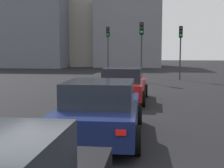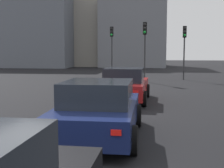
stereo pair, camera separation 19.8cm
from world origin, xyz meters
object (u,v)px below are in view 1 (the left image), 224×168
Objects in this scene: traffic_light_near_right at (181,41)px; traffic_light_far_left at (108,41)px; car_red_lead at (123,85)px; traffic_light_near_left at (141,39)px; car_navy_second at (101,110)px.

traffic_light_near_right is 6.82m from traffic_light_far_left.
traffic_light_far_left reaches higher than traffic_light_near_right.
traffic_light_near_left is at bearing -2.10° from car_red_lead.
traffic_light_near_right is at bearing 131.18° from traffic_light_near_left.
car_red_lead is at bearing -1.78° from car_navy_second.
car_red_lead is 14.50m from traffic_light_far_left.
traffic_light_far_left is at bearing 6.28° from car_navy_second.
traffic_light_near_left is 5.98m from traffic_light_far_left.
traffic_light_near_right reaches higher than car_navy_second.
traffic_light_near_right is (11.20, -3.53, 2.31)m from car_red_lead.
traffic_light_near_left is (8.97, -0.52, 2.39)m from car_red_lead.
traffic_light_near_left is 0.97× the size of traffic_light_far_left.
traffic_light_near_right is (17.07, -3.59, 2.32)m from car_navy_second.
car_navy_second is 0.92× the size of traffic_light_far_left.
car_navy_second is 0.95× the size of traffic_light_near_left.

